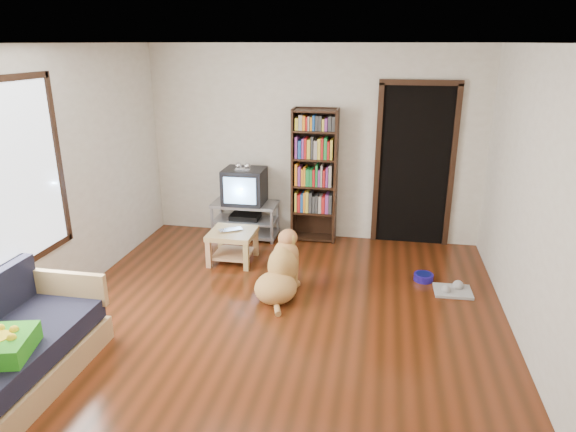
% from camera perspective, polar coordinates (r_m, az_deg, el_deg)
% --- Properties ---
extents(ground, '(5.00, 5.00, 0.00)m').
position_cam_1_polar(ground, '(5.11, -1.46, -11.93)').
color(ground, '#56220E').
rests_on(ground, ground).
extents(ceiling, '(5.00, 5.00, 0.00)m').
position_cam_1_polar(ceiling, '(4.39, -1.75, 18.66)').
color(ceiling, white).
rests_on(ceiling, ground).
extents(wall_back, '(4.50, 0.00, 4.50)m').
position_cam_1_polar(wall_back, '(6.98, 2.78, 7.96)').
color(wall_back, beige).
rests_on(wall_back, ground).
extents(wall_front, '(4.50, 0.00, 4.50)m').
position_cam_1_polar(wall_front, '(2.41, -14.69, -14.83)').
color(wall_front, beige).
rests_on(wall_front, ground).
extents(wall_left, '(0.00, 5.00, 5.00)m').
position_cam_1_polar(wall_left, '(5.50, -25.18, 3.22)').
color(wall_left, beige).
rests_on(wall_left, ground).
extents(wall_right, '(0.00, 5.00, 5.00)m').
position_cam_1_polar(wall_right, '(4.67, 26.47, 0.50)').
color(wall_right, beige).
rests_on(wall_right, ground).
extents(laptop, '(0.34, 0.31, 0.02)m').
position_cam_1_polar(laptop, '(6.32, -6.30, -1.68)').
color(laptop, silver).
rests_on(laptop, coffee_table).
extents(dog_bowl, '(0.22, 0.22, 0.08)m').
position_cam_1_polar(dog_bowl, '(6.15, 14.82, -6.59)').
color(dog_bowl, navy).
rests_on(dog_bowl, ground).
extents(grey_rag, '(0.41, 0.33, 0.03)m').
position_cam_1_polar(grey_rag, '(5.97, 17.83, -7.95)').
color(grey_rag, '#A8A8A8').
rests_on(grey_rag, ground).
extents(window, '(0.03, 1.46, 1.70)m').
position_cam_1_polar(window, '(5.07, -28.54, 3.84)').
color(window, white).
rests_on(window, wall_left).
extents(doorway, '(1.03, 0.05, 2.19)m').
position_cam_1_polar(doorway, '(6.95, 13.89, 5.85)').
color(doorway, black).
rests_on(doorway, wall_back).
extents(tv_stand, '(0.90, 0.45, 0.50)m').
position_cam_1_polar(tv_stand, '(7.19, -4.75, -0.28)').
color(tv_stand, '#99999E').
rests_on(tv_stand, ground).
extents(crt_tv, '(0.55, 0.52, 0.58)m').
position_cam_1_polar(crt_tv, '(7.07, -4.81, 3.41)').
color(crt_tv, black).
rests_on(crt_tv, tv_stand).
extents(bookshelf, '(0.60, 0.30, 1.80)m').
position_cam_1_polar(bookshelf, '(6.88, 2.97, 5.25)').
color(bookshelf, black).
rests_on(bookshelf, ground).
extents(sofa, '(0.80, 1.80, 0.80)m').
position_cam_1_polar(sofa, '(4.68, -29.34, -14.03)').
color(sofa, tan).
rests_on(sofa, ground).
extents(coffee_table, '(0.55, 0.55, 0.40)m').
position_cam_1_polar(coffee_table, '(6.39, -6.18, -2.69)').
color(coffee_table, tan).
rests_on(coffee_table, ground).
extents(dog, '(0.55, 0.88, 0.72)m').
position_cam_1_polar(dog, '(5.54, -0.82, -6.30)').
color(dog, '#C8814D').
rests_on(dog, ground).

